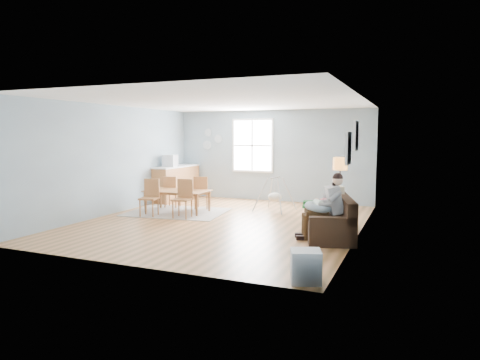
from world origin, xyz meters
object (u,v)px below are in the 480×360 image
at_px(dining_table, 177,201).
at_px(chair_se, 184,196).
at_px(chair_nw, 171,190).
at_px(father, 326,204).
at_px(chair_sw, 150,195).
at_px(sofa, 331,222).
at_px(storage_cube, 305,266).
at_px(chair_ne, 202,191).
at_px(monitor, 170,161).
at_px(floor_lamp, 340,170).
at_px(baby_swing, 275,196).
at_px(toddler, 326,201).
at_px(counter, 177,183).

bearing_deg(dining_table, chair_se, -48.89).
bearing_deg(chair_nw, chair_se, -47.14).
height_order(dining_table, chair_se, chair_se).
bearing_deg(father, chair_sw, 170.86).
bearing_deg(dining_table, sofa, -16.48).
relative_size(storage_cube, chair_se, 0.54).
height_order(chair_sw, chair_ne, chair_sw).
bearing_deg(monitor, floor_lamp, -17.30).
distance_m(chair_se, chair_ne, 1.19).
xyz_separation_m(sofa, storage_cube, (0.19, -2.83, -0.06)).
bearing_deg(chair_ne, baby_swing, 12.49).
relative_size(chair_ne, monitor, 2.23).
xyz_separation_m(chair_sw, monitor, (-0.73, 2.11, 0.71)).
distance_m(dining_table, monitor, 2.05).
bearing_deg(floor_lamp, chair_sw, -173.85).
relative_size(toddler, storage_cube, 1.57).
distance_m(chair_ne, counter, 1.88).
bearing_deg(chair_se, floor_lamp, 5.94).
distance_m(sofa, floor_lamp, 1.31).
height_order(floor_lamp, dining_table, floor_lamp).
xyz_separation_m(chair_nw, monitor, (-0.60, 0.92, 0.73)).
height_order(dining_table, chair_nw, chair_nw).
height_order(chair_se, chair_nw, chair_se).
bearing_deg(chair_ne, chair_se, -83.48).
height_order(dining_table, monitor, monitor).
bearing_deg(father, chair_se, 167.03).
xyz_separation_m(sofa, chair_ne, (-3.74, 1.70, 0.22)).
xyz_separation_m(dining_table, chair_nw, (-0.50, 0.55, 0.20)).
xyz_separation_m(floor_lamp, dining_table, (-4.12, 0.16, -0.95)).
bearing_deg(monitor, dining_table, -53.04).
bearing_deg(chair_ne, toddler, -23.16).
bearing_deg(monitor, counter, 89.97).
distance_m(sofa, toddler, 0.43).
height_order(chair_sw, monitor, monitor).
bearing_deg(monitor, chair_ne, -29.00).
bearing_deg(dining_table, monitor, 124.92).
xyz_separation_m(toddler, dining_table, (-3.98, 0.90, -0.38)).
distance_m(floor_lamp, chair_se, 3.70).
height_order(storage_cube, chair_ne, chair_ne).
bearing_deg(dining_table, baby_swing, 23.18).
xyz_separation_m(chair_se, counter, (-1.60, 2.36, 0.01)).
xyz_separation_m(storage_cube, baby_swing, (-2.02, 4.95, 0.18)).
xyz_separation_m(sofa, chair_nw, (-4.61, 1.60, 0.20)).
xyz_separation_m(floor_lamp, chair_sw, (-4.48, -0.48, -0.73)).
height_order(chair_se, monitor, monitor).
bearing_deg(father, chair_ne, 151.51).
height_order(toddler, counter, counter).
height_order(dining_table, counter, counter).
height_order(sofa, dining_table, sofa).
bearing_deg(storage_cube, baby_swing, 112.22).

